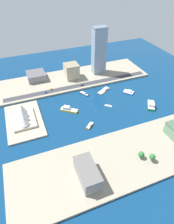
% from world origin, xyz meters
% --- Properties ---
extents(ground_plane, '(440.00, 440.00, 0.00)m').
position_xyz_m(ground_plane, '(0.00, 0.00, 0.00)').
color(ground_plane, navy).
extents(quay_west, '(70.00, 240.00, 2.72)m').
position_xyz_m(quay_west, '(-85.24, 0.00, 1.36)').
color(quay_west, '#9E937F').
rests_on(quay_west, ground_plane).
extents(quay_east, '(70.00, 240.00, 2.72)m').
position_xyz_m(quay_east, '(85.24, 0.00, 1.36)').
color(quay_east, '#9E937F').
rests_on(quay_east, ground_plane).
extents(peninsula_point, '(72.18, 42.98, 2.00)m').
position_xyz_m(peninsula_point, '(9.69, 91.88, 1.00)').
color(peninsula_point, '#A89E89').
rests_on(peninsula_point, ground_plane).
extents(road_strip, '(10.24, 228.00, 0.15)m').
position_xyz_m(road_strip, '(59.97, 0.00, 2.79)').
color(road_strip, '#38383D').
rests_on(road_strip, quay_east).
extents(ferry_yellow_fast, '(19.60, 22.37, 6.58)m').
position_xyz_m(ferry_yellow_fast, '(8.93, 34.38, 2.28)').
color(ferry_yellow_fast, yellow).
rests_on(ferry_yellow_fast, ground_plane).
extents(barge_flat_brown, '(17.96, 23.92, 2.89)m').
position_xyz_m(barge_flat_brown, '(36.12, -30.53, 1.03)').
color(barge_flat_brown, brown).
rests_on(barge_flat_brown, ground_plane).
extents(patrol_launch_navy, '(14.76, 10.45, 3.53)m').
position_xyz_m(patrol_launch_navy, '(37.96, 1.97, 1.33)').
color(patrol_launch_navy, '#1E284C').
rests_on(patrol_launch_navy, ground_plane).
extents(ferry_green_doubledeck, '(23.25, 19.57, 6.95)m').
position_xyz_m(ferry_green_doubledeck, '(-23.05, -72.72, 2.45)').
color(ferry_green_doubledeck, '#2D8C4C').
rests_on(ferry_green_doubledeck, ground_plane).
extents(sailboat_small_white, '(8.74, 9.65, 12.78)m').
position_xyz_m(sailboat_small_white, '(-1.68, -18.83, 0.89)').
color(sailboat_small_white, white).
rests_on(sailboat_small_white, ground_plane).
extents(water_taxi_orange, '(11.15, 12.35, 3.84)m').
position_xyz_m(water_taxi_orange, '(-28.86, 19.49, 1.33)').
color(water_taxi_orange, orange).
rests_on(water_taxi_orange, ground_plane).
extents(catamaran_blue, '(17.70, 17.04, 3.99)m').
position_xyz_m(catamaran_blue, '(17.48, -62.06, 1.37)').
color(catamaran_blue, blue).
rests_on(catamaran_blue, ground_plane).
extents(warehouse_low_gray, '(29.15, 28.71, 11.22)m').
position_xyz_m(warehouse_low_gray, '(104.36, 59.41, 8.36)').
color(warehouse_low_gray, gray).
rests_on(warehouse_low_gray, quay_east).
extents(carpark_squat_concrete, '(32.65, 16.38, 15.97)m').
position_xyz_m(carpark_squat_concrete, '(-94.41, 48.82, 10.74)').
color(carpark_squat_concrete, gray).
rests_on(carpark_squat_concrete, quay_west).
extents(tower_tall_glass, '(14.66, 22.19, 74.88)m').
position_xyz_m(tower_tall_glass, '(89.51, -44.21, 40.19)').
color(tower_tall_glass, '#8C9EB2').
rests_on(tower_tall_glass, quay_east).
extents(office_block_beige, '(22.24, 22.13, 23.40)m').
position_xyz_m(office_block_beige, '(88.16, 4.15, 14.45)').
color(office_block_beige, '#C6B793').
rests_on(office_block_beige, quay_east).
extents(suv_black, '(2.03, 4.99, 1.41)m').
position_xyz_m(suv_black, '(58.07, -3.21, 3.57)').
color(suv_black, black).
rests_on(suv_black, road_strip).
extents(taxi_yellow_cab, '(1.84, 5.23, 1.49)m').
position_xyz_m(taxi_yellow_cab, '(63.79, 44.44, 3.61)').
color(taxi_yellow_cab, black).
rests_on(taxi_yellow_cab, road_strip).
extents(hatchback_blue, '(2.04, 4.64, 1.66)m').
position_xyz_m(hatchback_blue, '(58.12, 53.96, 3.68)').
color(hatchback_blue, black).
rests_on(hatchback_blue, road_strip).
extents(traffic_light_waterfront, '(0.36, 0.36, 6.50)m').
position_xyz_m(traffic_light_waterfront, '(53.75, 24.79, 7.06)').
color(traffic_light_waterfront, black).
rests_on(traffic_light_waterfront, quay_east).
extents(opera_landmark, '(39.43, 27.01, 19.83)m').
position_xyz_m(opera_landmark, '(10.32, 91.88, 9.74)').
color(opera_landmark, '#BCAD93').
rests_on(opera_landmark, peninsula_point).
extents(park_tree_cluster, '(13.14, 13.71, 9.20)m').
position_xyz_m(park_tree_cluster, '(-95.74, -12.89, 8.28)').
color(park_tree_cluster, brown).
rests_on(park_tree_cluster, quay_west).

